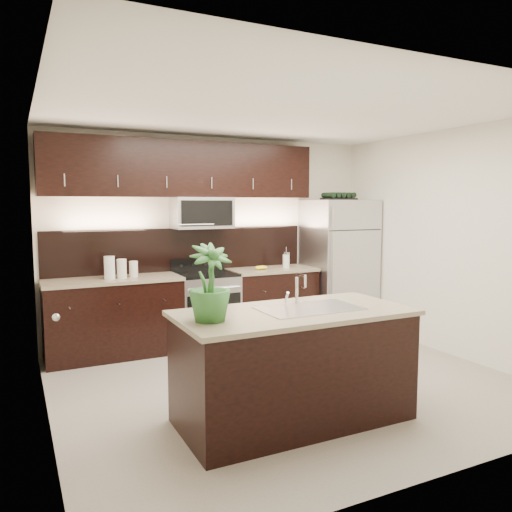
{
  "coord_description": "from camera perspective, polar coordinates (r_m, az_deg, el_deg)",
  "views": [
    {
      "loc": [
        -2.45,
        -4.3,
        1.82
      ],
      "look_at": [
        -0.08,
        0.55,
        1.25
      ],
      "focal_mm": 35.0,
      "sensor_mm": 36.0,
      "label": 1
    }
  ],
  "objects": [
    {
      "name": "bananas",
      "position": [
        6.64,
        0.14,
        -1.36
      ],
      "size": [
        0.21,
        0.18,
        0.06
      ],
      "primitive_type": "ellipsoid",
      "rotation": [
        0.0,
        0.0,
        0.23
      ],
      "color": "yellow",
      "rests_on": "counter_run"
    },
    {
      "name": "wine_rack",
      "position": [
        7.28,
        9.44,
        6.72
      ],
      "size": [
        0.46,
        0.29,
        0.11
      ],
      "color": "black",
      "rests_on": "refrigerator"
    },
    {
      "name": "canisters",
      "position": [
        6.1,
        -15.41,
        -1.36
      ],
      "size": [
        0.4,
        0.16,
        0.27
      ],
      "rotation": [
        0.0,
        0.0,
        0.17
      ],
      "color": "silver",
      "rests_on": "counter_run"
    },
    {
      "name": "french_press",
      "position": [
        6.87,
        3.46,
        -0.48
      ],
      "size": [
        0.1,
        0.1,
        0.28
      ],
      "rotation": [
        0.0,
        0.0,
        -0.34
      ],
      "color": "silver",
      "rests_on": "counter_run"
    },
    {
      "name": "plant",
      "position": [
        3.74,
        -5.31,
        -3.05
      ],
      "size": [
        0.37,
        0.37,
        0.58
      ],
      "primitive_type": "imported",
      "rotation": [
        0.0,
        0.0,
        0.13
      ],
      "color": "#2B6428",
      "rests_on": "island"
    },
    {
      "name": "ground",
      "position": [
        5.27,
        3.55,
        -14.19
      ],
      "size": [
        4.5,
        4.5,
        0.0
      ],
      "primitive_type": "plane",
      "color": "gray",
      "rests_on": "ground"
    },
    {
      "name": "counter_run",
      "position": [
        6.45,
        -7.48,
        -6.11
      ],
      "size": [
        3.51,
        0.65,
        0.94
      ],
      "color": "black",
      "rests_on": "ground"
    },
    {
      "name": "upper_fixtures",
      "position": [
        6.47,
        -7.88,
        8.79
      ],
      "size": [
        3.49,
        0.4,
        1.66
      ],
      "color": "black",
      "rests_on": "counter_run"
    },
    {
      "name": "room_walls",
      "position": [
        4.86,
        2.76,
        4.55
      ],
      "size": [
        4.52,
        4.02,
        2.71
      ],
      "color": "silver",
      "rests_on": "ground"
    },
    {
      "name": "refrigerator",
      "position": [
        7.33,
        9.3,
        -1.0
      ],
      "size": [
        0.9,
        0.81,
        1.87
      ],
      "primitive_type": "cube",
      "color": "#B2B2B7",
      "rests_on": "ground"
    },
    {
      "name": "sink_faucet",
      "position": [
        4.24,
        6.04,
        -5.78
      ],
      "size": [
        0.84,
        0.5,
        0.28
      ],
      "color": "silver",
      "rests_on": "island"
    },
    {
      "name": "island",
      "position": [
        4.28,
        4.3,
        -12.35
      ],
      "size": [
        1.96,
        0.96,
        0.94
      ],
      "color": "black",
      "rests_on": "ground"
    }
  ]
}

